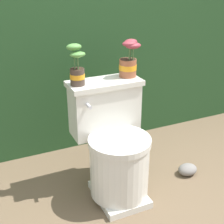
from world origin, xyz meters
name	(u,v)px	position (x,y,z in m)	size (l,w,h in m)	color
ground_plane	(122,201)	(0.00, 0.00, 0.00)	(12.00, 12.00, 0.00)	brown
hedge_backdrop	(65,51)	(0.00, 1.06, 0.70)	(4.31, 0.63, 1.41)	#234723
toilet	(114,147)	(0.00, 0.12, 0.32)	(0.44, 0.49, 0.70)	silver
potted_plant_left	(77,69)	(-0.17, 0.25, 0.79)	(0.10, 0.09, 0.24)	#47382D
potted_plant_midleft	(129,61)	(0.17, 0.27, 0.79)	(0.12, 0.11, 0.23)	#9E5638
garden_stone	(188,169)	(0.53, 0.07, 0.04)	(0.14, 0.11, 0.07)	gray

